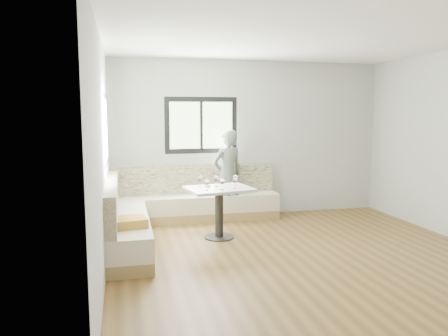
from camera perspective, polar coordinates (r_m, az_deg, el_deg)
The scene contains 11 objects.
room at distance 5.69m, azimuth 9.57°, elevation 2.49°, with size 5.01×5.01×2.81m.
banquette at distance 6.99m, azimuth -7.25°, elevation -5.56°, with size 2.90×2.80×0.95m.
table at distance 6.53m, azimuth -0.64°, elevation -4.24°, with size 1.04×0.87×0.76m.
person at distance 7.62m, azimuth 0.46°, elevation -0.90°, with size 0.58×0.38×1.59m, color #5A6359.
olive_ramekin at distance 6.54m, azimuth -2.19°, elevation -2.35°, with size 0.09×0.09×0.04m.
wine_glass_a at distance 6.24m, azimuth -2.26°, elevation -1.89°, with size 0.08×0.08×0.17m.
wine_glass_b at distance 6.30m, azimuth -0.23°, elevation -1.81°, with size 0.08×0.08×0.17m.
wine_glass_c at distance 6.43m, azimuth 1.42°, elevation -1.63°, with size 0.08×0.08×0.17m.
wine_glass_d at distance 6.57m, azimuth -0.97°, elevation -1.43°, with size 0.08×0.08×0.17m.
wine_glass_e at distance 6.67m, azimuth 1.50°, elevation -1.30°, with size 0.08×0.08×0.17m.
wine_glass_f at distance 6.55m, azimuth -3.08°, elevation -1.46°, with size 0.08×0.08×0.17m.
Camera 1 is at (-2.28, -5.15, 1.87)m, focal length 35.00 mm.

